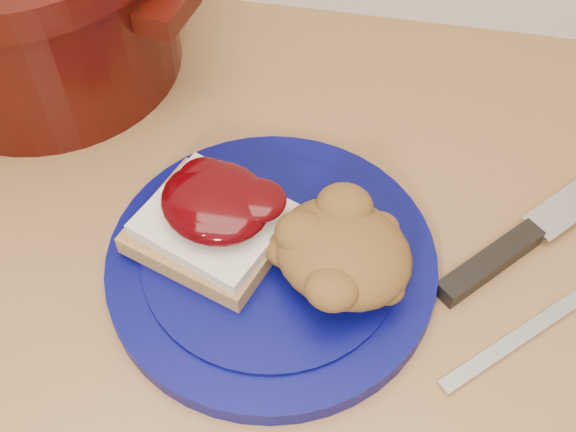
# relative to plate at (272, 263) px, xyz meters

# --- Properties ---
(base_cabinet) EXTENTS (4.00, 0.60, 0.86)m
(base_cabinet) POSITION_rel_plate_xyz_m (-0.01, 0.05, -0.48)
(base_cabinet) COLOR beige
(base_cabinet) RESTS_ON floor
(plate) EXTENTS (0.36, 0.36, 0.02)m
(plate) POSITION_rel_plate_xyz_m (0.00, 0.00, 0.00)
(plate) COLOR #050647
(plate) RESTS_ON wood_countertop
(sandwich) EXTENTS (0.14, 0.13, 0.06)m
(sandwich) POSITION_rel_plate_xyz_m (-0.05, 0.01, 0.04)
(sandwich) COLOR olive
(sandwich) RESTS_ON plate
(stuffing_mound) EXTENTS (0.14, 0.13, 0.06)m
(stuffing_mound) POSITION_rel_plate_xyz_m (0.06, -0.01, 0.04)
(stuffing_mound) COLOR brown
(stuffing_mound) RESTS_ON plate
(chef_knife) EXTENTS (0.22, 0.23, 0.02)m
(chef_knife) POSITION_rel_plate_xyz_m (0.20, 0.06, -0.00)
(chef_knife) COLOR black
(chef_knife) RESTS_ON wood_countertop
(butter_knife) EXTENTS (0.12, 0.12, 0.00)m
(butter_knife) POSITION_rel_plate_xyz_m (0.20, -0.03, -0.01)
(butter_knife) COLOR silver
(butter_knife) RESTS_ON wood_countertop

